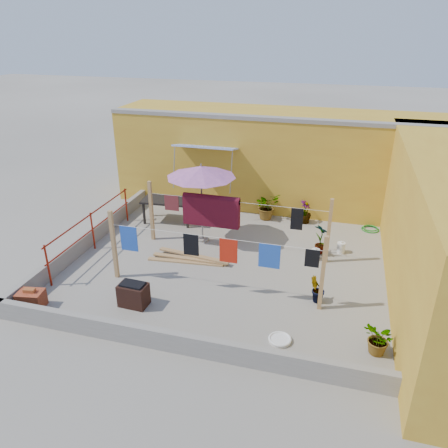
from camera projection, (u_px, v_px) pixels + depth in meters
The scene contains 20 objects.
ground at pixel (228, 263), 11.60m from camera, with size 80.00×80.00×0.00m, color #9E998E.
wall_back at pixel (278, 159), 14.92m from camera, with size 11.00×3.27×3.21m.
parapet_front at pixel (179, 343), 8.38m from camera, with size 8.30×0.16×0.44m, color gray.
parapet_left at pixel (91, 238), 12.52m from camera, with size 0.16×7.30×0.44m, color gray.
red_railing at pixel (92, 225), 12.08m from camera, with size 0.05×4.20×1.10m.
clothesline_rig at pixel (214, 217), 11.72m from camera, with size 5.09×2.35×1.80m.
patio_umbrella at pixel (201, 172), 11.99m from camera, with size 2.25×2.25×2.33m.
outdoor_table at pixel (168, 202), 13.78m from camera, with size 1.67×0.91×0.76m.
brick_stack at pixel (31, 299), 9.72m from camera, with size 0.62×0.50×0.48m.
lumber_pile at pixel (190, 259), 11.70m from camera, with size 2.22×0.62×0.13m.
brazier at pixel (134, 294), 9.78m from camera, with size 0.65×0.45×0.57m.
white_basin at pixel (280, 340), 8.73m from camera, with size 0.47×0.47×0.08m.
water_jug_a at pixel (341, 248), 12.09m from camera, with size 0.22×0.22×0.35m.
water_jug_b at pixel (315, 254), 11.74m from camera, with size 0.22×0.22×0.35m.
green_hose at pixel (370, 229), 13.48m from camera, with size 0.53×0.53×0.08m.
plant_back_a at pixel (267, 206), 14.12m from camera, with size 0.78×0.68×0.87m, color #225C1A.
plant_back_b at pixel (305, 212), 13.84m from camera, with size 0.41×0.41×0.74m, color #225C1A.
plant_right_a at pixel (321, 239), 11.92m from camera, with size 0.48×0.32×0.91m, color #225C1A.
plant_right_b at pixel (317, 290), 9.86m from camera, with size 0.36×0.29×0.66m, color #225C1A.
plant_right_c at pixel (380, 340), 8.28m from camera, with size 0.60×0.52×0.67m, color #225C1A.
Camera 1 is at (2.64, -9.77, 5.78)m, focal length 35.00 mm.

